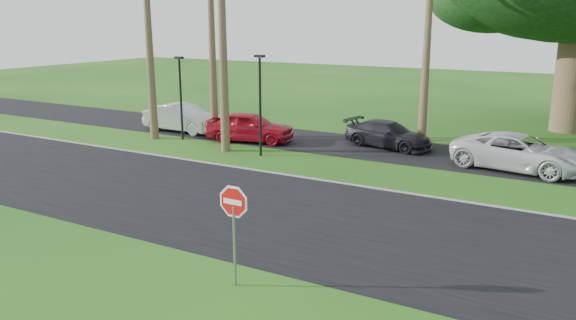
% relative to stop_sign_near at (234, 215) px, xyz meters
% --- Properties ---
extents(ground, '(120.00, 120.00, 0.00)m').
position_rel_stop_sign_near_xyz_m(ground, '(-0.50, 3.00, -1.77)').
color(ground, '#184E13').
rests_on(ground, ground).
extents(road, '(120.00, 8.00, 0.02)m').
position_rel_stop_sign_near_xyz_m(road, '(-0.50, 5.00, -1.76)').
color(road, black).
rests_on(road, ground).
extents(parking_strip, '(120.00, 5.00, 0.02)m').
position_rel_stop_sign_near_xyz_m(parking_strip, '(-0.50, 15.50, -1.76)').
color(parking_strip, black).
rests_on(parking_strip, ground).
extents(curb, '(120.00, 0.12, 0.06)m').
position_rel_stop_sign_near_xyz_m(curb, '(-0.50, 9.05, -1.74)').
color(curb, gray).
rests_on(curb, ground).
extents(stop_sign_near, '(1.05, 0.07, 2.62)m').
position_rel_stop_sign_near_xyz_m(stop_sign_near, '(0.00, 0.00, 0.00)').
color(stop_sign_near, gray).
rests_on(stop_sign_near, ground).
extents(streetlight_left, '(0.45, 0.25, 4.34)m').
position_rel_stop_sign_near_xyz_m(streetlight_left, '(-12.00, 12.50, 0.72)').
color(streetlight_left, black).
rests_on(streetlight_left, ground).
extents(streetlight_right, '(0.45, 0.25, 4.64)m').
position_rel_stop_sign_near_xyz_m(streetlight_right, '(-6.50, 11.50, 0.88)').
color(streetlight_right, black).
rests_on(streetlight_right, ground).
extents(car_silver, '(4.74, 1.70, 1.55)m').
position_rel_stop_sign_near_xyz_m(car_silver, '(-13.35, 14.17, -1.00)').
color(car_silver, '#B4B7BC').
rests_on(car_silver, ground).
extents(car_red, '(4.82, 2.77, 1.54)m').
position_rel_stop_sign_near_xyz_m(car_red, '(-8.60, 13.81, -1.00)').
color(car_red, '#A20D1D').
rests_on(car_red, ground).
extents(car_dark, '(4.72, 2.64, 1.29)m').
position_rel_stop_sign_near_xyz_m(car_dark, '(-1.89, 16.02, -1.13)').
color(car_dark, black).
rests_on(car_dark, ground).
extents(car_minivan, '(5.73, 3.30, 1.50)m').
position_rel_stop_sign_near_xyz_m(car_minivan, '(4.34, 14.59, -1.02)').
color(car_minivan, silver).
rests_on(car_minivan, ground).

